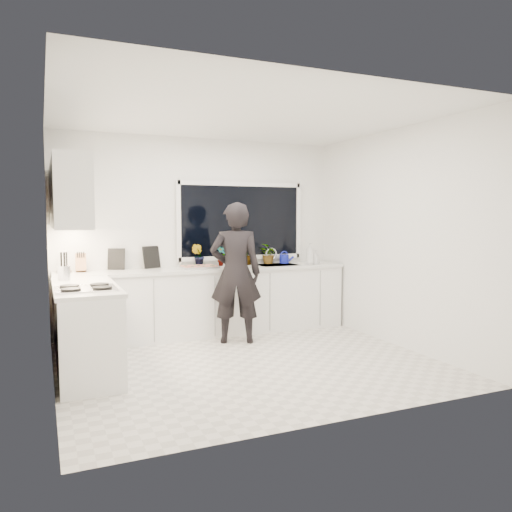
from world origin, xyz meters
name	(u,v)px	position (x,y,z in m)	size (l,w,h in m)	color
floor	(248,364)	(0.00, 0.00, -0.01)	(4.00, 3.50, 0.02)	beige
wall_back	(201,235)	(0.00, 1.76, 1.35)	(4.00, 0.02, 2.70)	white
wall_left	(48,246)	(-2.01, 0.00, 1.35)	(0.02, 3.50, 2.70)	white
wall_right	(397,238)	(2.01, 0.00, 1.35)	(0.02, 3.50, 2.70)	white
ceiling	(248,114)	(0.00, 0.00, 2.71)	(4.00, 3.50, 0.02)	white
window	(241,221)	(0.60, 1.73, 1.55)	(1.80, 0.02, 1.00)	black
base_cabinets_back	(208,303)	(0.00, 1.45, 0.44)	(3.92, 0.58, 0.88)	white
base_cabinets_left	(86,331)	(-1.67, 0.35, 0.44)	(0.58, 1.60, 0.88)	white
countertop_back	(208,269)	(0.00, 1.44, 0.90)	(3.94, 0.62, 0.04)	silver
countertop_left	(85,287)	(-1.67, 0.35, 0.90)	(0.62, 1.60, 0.04)	silver
upper_cabinets	(68,195)	(-1.79, 0.70, 1.85)	(0.34, 2.10, 0.70)	white
sink	(277,268)	(1.05, 1.45, 0.87)	(0.58, 0.42, 0.14)	silver
faucet	(271,256)	(1.05, 1.65, 1.03)	(0.03, 0.03, 0.22)	silver
stovetop	(86,288)	(-1.69, 0.00, 0.94)	(0.56, 0.48, 0.03)	black
person	(236,273)	(0.20, 0.90, 0.90)	(0.65, 0.43, 1.80)	black
pizza_tray	(199,267)	(-0.13, 1.42, 0.94)	(0.48, 0.36, 0.03)	silver
pizza	(199,266)	(-0.13, 1.42, 0.95)	(0.44, 0.32, 0.01)	red
watering_can	(284,259)	(1.24, 1.61, 0.98)	(0.14, 0.14, 0.13)	#121BAA
paper_towel_roll	(64,263)	(-1.82, 1.55, 1.05)	(0.11, 0.11, 0.26)	silver
knife_block	(81,263)	(-1.62, 1.59, 1.03)	(0.13, 0.10, 0.22)	#925F44
utensil_crock	(64,273)	(-1.85, 0.80, 1.00)	(0.13, 0.13, 0.16)	#B7B6BB
picture_frame_large	(116,259)	(-1.17, 1.69, 1.06)	(0.22, 0.02, 0.28)	black
picture_frame_small	(151,257)	(-0.71, 1.69, 1.07)	(0.25, 0.02, 0.30)	black
herb_plants	(245,254)	(0.62, 1.61, 1.07)	(1.32, 0.29, 0.33)	#26662D
soap_bottles	(312,255)	(1.53, 1.30, 1.06)	(0.24, 0.16, 0.31)	#D8BF66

